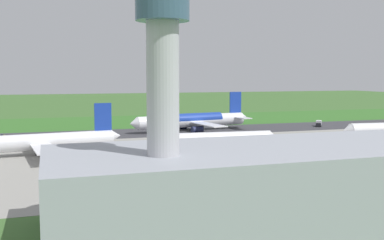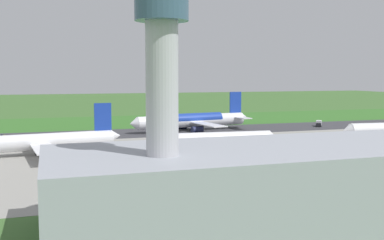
# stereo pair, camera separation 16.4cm
# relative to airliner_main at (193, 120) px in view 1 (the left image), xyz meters

# --- Properties ---
(ground_plane) EXTENTS (800.00, 800.00, 0.00)m
(ground_plane) POSITION_rel_airliner_main_xyz_m (11.53, 0.06, -4.35)
(ground_plane) COLOR #3D662D
(runway_asphalt) EXTENTS (600.00, 29.36, 0.06)m
(runway_asphalt) POSITION_rel_airliner_main_xyz_m (11.53, 0.06, -4.32)
(runway_asphalt) COLOR #38383D
(runway_asphalt) RESTS_ON ground
(apron_concrete) EXTENTS (440.00, 110.00, 0.05)m
(apron_concrete) POSITION_rel_airliner_main_xyz_m (11.53, 45.69, -4.33)
(apron_concrete) COLOR gray
(apron_concrete) RESTS_ON ground
(grass_verge_foreground) EXTENTS (600.00, 80.00, 0.04)m
(grass_verge_foreground) POSITION_rel_airliner_main_xyz_m (11.53, -37.70, -4.33)
(grass_verge_foreground) COLOR #346B27
(grass_verge_foreground) RESTS_ON ground
(airliner_main) EXTENTS (54.01, 44.40, 15.88)m
(airliner_main) POSITION_rel_airliner_main_xyz_m (0.00, 0.00, 0.00)
(airliner_main) COLOR white
(airliner_main) RESTS_ON ground
(airliner_parked_mid) EXTENTS (41.94, 34.34, 12.24)m
(airliner_parked_mid) POSITION_rel_airliner_main_xyz_m (8.24, 46.15, -1.01)
(airliner_parked_mid) COLOR white
(airliner_parked_mid) RESTS_ON ground
(airliner_parked_far) EXTENTS (49.96, 40.99, 14.58)m
(airliner_parked_far) POSITION_rel_airliner_main_xyz_m (60.46, 41.54, -0.37)
(airliner_parked_far) COLOR white
(airliner_parked_far) RESTS_ON ground
(terminal_building) EXTENTS (106.46, 25.28, 33.69)m
(terminal_building) POSITION_rel_airliner_main_xyz_m (5.99, 115.71, 2.00)
(terminal_building) COLOR #9EA3AD
(terminal_building) RESTS_ON ground
(service_truck_baggage) EXTENTS (5.27, 5.99, 2.65)m
(service_truck_baggage) POSITION_rel_airliner_main_xyz_m (-58.78, 2.46, -2.95)
(service_truck_baggage) COLOR black
(service_truck_baggage) RESTS_ON ground
(no_stopping_sign) EXTENTS (0.60, 0.10, 2.35)m
(no_stopping_sign) POSITION_rel_airliner_main_xyz_m (6.49, -35.73, -2.95)
(no_stopping_sign) COLOR slate
(no_stopping_sign) RESTS_ON ground
(traffic_cone_orange) EXTENTS (0.40, 0.40, 0.55)m
(traffic_cone_orange) POSITION_rel_airliner_main_xyz_m (13.51, -34.32, -4.08)
(traffic_cone_orange) COLOR orange
(traffic_cone_orange) RESTS_ON ground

